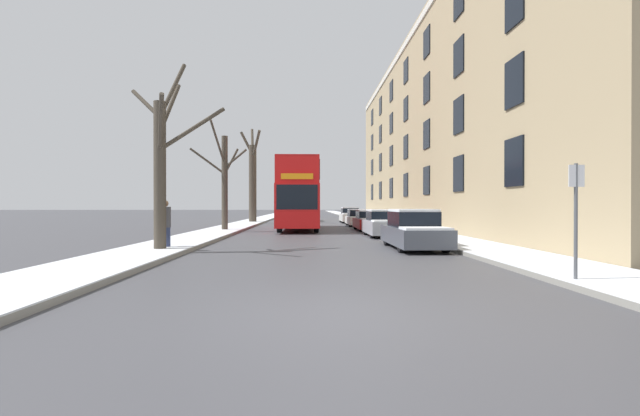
{
  "coord_description": "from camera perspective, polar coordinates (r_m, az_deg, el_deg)",
  "views": [
    {
      "loc": [
        -0.48,
        -6.41,
        1.63
      ],
      "look_at": [
        0.2,
        17.5,
        1.5
      ],
      "focal_mm": 24.0,
      "sensor_mm": 36.0,
      "label": 1
    }
  ],
  "objects": [
    {
      "name": "ground_plane",
      "position": [
        6.64,
        2.62,
        -13.92
      ],
      "size": [
        320.0,
        320.0,
        0.0
      ],
      "primitive_type": "plane",
      "color": "#424247"
    },
    {
      "name": "sidewalk_left",
      "position": [
        59.68,
        -6.81,
        -1.18
      ],
      "size": [
        2.55,
        130.0,
        0.16
      ],
      "color": "gray",
      "rests_on": "ground"
    },
    {
      "name": "sidewalk_right",
      "position": [
        59.77,
        4.48,
        -1.17
      ],
      "size": [
        2.55,
        130.0,
        0.16
      ],
      "color": "gray",
      "rests_on": "ground"
    },
    {
      "name": "terrace_facade_right",
      "position": [
        35.57,
        18.6,
        9.57
      ],
      "size": [
        9.1,
        46.15,
        14.72
      ],
      "color": "tan",
      "rests_on": "ground"
    },
    {
      "name": "bare_tree_left_0",
      "position": [
        15.8,
        -20.29,
        5.67
      ],
      "size": [
        3.31,
        3.13,
        6.82
      ],
      "color": "#423A30",
      "rests_on": "ground"
    },
    {
      "name": "bare_tree_left_1",
      "position": [
        27.2,
        -12.67,
        3.74
      ],
      "size": [
        3.52,
        1.92,
        6.67
      ],
      "color": "#423A30",
      "rests_on": "ground"
    },
    {
      "name": "bare_tree_left_2",
      "position": [
        40.22,
        -8.98,
        3.82
      ],
      "size": [
        2.16,
        3.56,
        9.03
      ],
      "color": "#423A30",
      "rests_on": "ground"
    },
    {
      "name": "double_decker_bus",
      "position": [
        29.1,
        -2.82,
        2.14
      ],
      "size": [
        2.61,
        10.36,
        4.53
      ],
      "color": "red",
      "rests_on": "ground"
    },
    {
      "name": "parked_car_0",
      "position": [
        16.6,
        12.39,
        -2.96
      ],
      "size": [
        1.77,
        4.48,
        1.5
      ],
      "color": "#474C56",
      "rests_on": "ground"
    },
    {
      "name": "parked_car_1",
      "position": [
        22.9,
        8.48,
        -2.11
      ],
      "size": [
        1.82,
        4.17,
        1.43
      ],
      "color": "#9EA3AD",
      "rests_on": "ground"
    },
    {
      "name": "parked_car_2",
      "position": [
        28.35,
        6.52,
        -1.72
      ],
      "size": [
        1.71,
        4.26,
        1.34
      ],
      "color": "maroon",
      "rests_on": "ground"
    },
    {
      "name": "parked_car_3",
      "position": [
        34.37,
        5.09,
        -1.37
      ],
      "size": [
        1.71,
        4.48,
        1.34
      ],
      "color": "silver",
      "rests_on": "ground"
    },
    {
      "name": "parked_car_4",
      "position": [
        40.88,
        4.01,
        -1.01
      ],
      "size": [
        1.77,
        4.55,
        1.48
      ],
      "color": "silver",
      "rests_on": "ground"
    },
    {
      "name": "oncoming_van",
      "position": [
        45.42,
        -2.95,
        -0.28
      ],
      "size": [
        1.96,
        4.9,
        2.13
      ],
      "color": "#9EA3AD",
      "rests_on": "ground"
    },
    {
      "name": "pedestrian_left_sidewalk",
      "position": [
        16.31,
        -19.95,
        -1.91
      ],
      "size": [
        0.4,
        0.4,
        1.83
      ],
      "rotation": [
        0.0,
        0.0,
        3.19
      ],
      "color": "navy",
      "rests_on": "ground"
    },
    {
      "name": "street_sign_post",
      "position": [
        9.98,
        30.95,
        -0.91
      ],
      "size": [
        0.32,
        0.07,
        2.48
      ],
      "color": "#4C4F54",
      "rests_on": "ground"
    }
  ]
}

